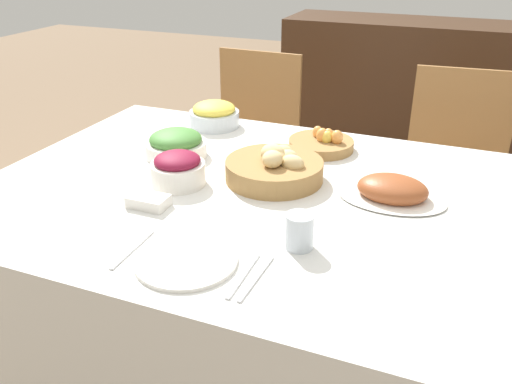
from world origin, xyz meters
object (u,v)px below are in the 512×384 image
bread_basket (275,167)px  egg_basket (322,143)px  chair_far_left (249,143)px  chair_far_right (454,173)px  green_salad_bowl (176,144)px  fork (133,249)px  knife (244,275)px  sideboard (408,109)px  ham_platter (392,191)px  drinking_cup (299,231)px  butter_dish (148,201)px  beet_salad_bowl (178,169)px  dinner_plate (186,261)px  spoon (256,278)px  pineapple_bowl (214,115)px

bread_basket → egg_basket: size_ratio=1.33×
chair_far_left → chair_far_right: same height
green_salad_bowl → fork: green_salad_bowl is taller
knife → sideboard: bearing=86.7°
ham_platter → fork: 0.74m
egg_basket → drinking_cup: bearing=-78.9°
green_salad_bowl → knife: bearing=-48.9°
drinking_cup → butter_dish: bearing=174.1°
egg_basket → chair_far_right: bearing=51.2°
sideboard → ham_platter: sideboard is taller
bread_basket → egg_basket: 0.31m
beet_salad_bowl → dinner_plate: bearing=-58.3°
egg_basket → spoon: 0.81m
ham_platter → knife: bearing=-115.1°
sideboard → knife: 2.22m
sideboard → drinking_cup: 2.07m
chair_far_left → pineapple_bowl: size_ratio=4.71×
chair_far_left → ham_platter: chair_far_left is taller
knife → drinking_cup: size_ratio=2.08×
bread_basket → ham_platter: bearing=0.6°
beet_salad_bowl → ham_platter: bearing=13.1°
chair_far_left → egg_basket: 0.79m
bread_basket → sideboard: bearing=83.6°
knife → butter_dish: 0.43m
pineapple_bowl → dinner_plate: bearing=-67.8°
sideboard → fork: (-0.37, -2.21, 0.25)m
chair_far_right → ham_platter: bearing=-104.5°
fork → butter_dish: (-0.09, 0.21, 0.01)m
egg_basket → dinner_plate: 0.81m
dinner_plate → ham_platter: bearing=53.0°
sideboard → spoon: (-0.05, -2.21, 0.25)m
pineapple_bowl → drinking_cup: 0.93m
knife → pineapple_bowl: bearing=118.4°
egg_basket → spoon: (0.08, -0.81, -0.02)m
sideboard → dinner_plate: bearing=-95.8°
sideboard → drinking_cup: sideboard is taller
green_salad_bowl → dinner_plate: green_salad_bowl is taller
beet_salad_bowl → chair_far_right: bearing=52.3°
egg_basket → drinking_cup: (0.13, -0.64, 0.02)m
dinner_plate → spoon: bearing=-0.0°
egg_basket → green_salad_bowl: (-0.44, -0.24, 0.02)m
egg_basket → green_salad_bowl: bearing=-150.8°
dinner_plate → drinking_cup: 0.28m
ham_platter → drinking_cup: 0.39m
green_salad_bowl → butter_dish: green_salad_bowl is taller
bread_basket → ham_platter: size_ratio=0.97×
dinner_plate → bread_basket: bearing=86.5°
dinner_plate → spoon: 0.17m
chair_far_left → bread_basket: chair_far_left is taller
butter_dish → ham_platter: bearing=26.1°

